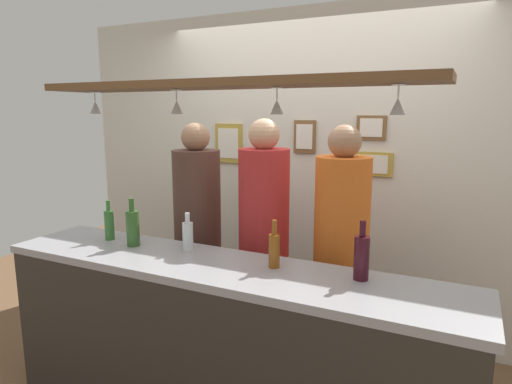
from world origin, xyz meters
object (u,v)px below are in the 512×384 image
Objects in this scene: picture_frame_upper_small at (371,128)px; picture_frame_lower_pair at (372,164)px; bottle_soda_clear at (188,235)px; person_right_orange_shirt at (341,235)px; bottle_beer_green_import at (109,224)px; bottle_beer_amber_tall at (274,249)px; picture_frame_crest at (305,137)px; bottle_wine_dark_red at (362,256)px; person_middle_red_shirt at (264,223)px; person_left_brown_shirt at (197,217)px; bottle_champagne_green at (133,227)px; picture_frame_caricature at (229,143)px.

picture_frame_upper_small is 0.73× the size of picture_frame_lower_pair.
bottle_soda_clear is 1.05× the size of picture_frame_upper_small.
bottle_soda_clear is at bearing -148.20° from person_right_orange_shirt.
bottle_soda_clear is 0.88× the size of bottle_beer_green_import.
bottle_beer_amber_tall is 1.45m from picture_frame_crest.
bottle_wine_dark_red reaches higher than bottle_beer_amber_tall.
bottle_beer_amber_tall is 1.18× the size of picture_frame_upper_small.
bottle_beer_amber_tall is (-0.22, -0.54, 0.03)m from person_right_orange_shirt.
person_right_orange_shirt is at bearing 0.00° from person_middle_red_shirt.
bottle_beer_green_import is at bearing -176.54° from bottle_soda_clear.
person_left_brown_shirt is at bearing 117.66° from bottle_soda_clear.
bottle_champagne_green is 1.41m from picture_frame_caricature.
picture_frame_upper_small is at bearing 0.00° from picture_frame_caricature.
person_right_orange_shirt is at bearing -55.54° from picture_frame_crest.
picture_frame_lower_pair reaches higher than bottle_beer_amber_tall.
bottle_beer_amber_tall is 0.58m from bottle_soda_clear.
picture_frame_caricature is at bearing 147.91° from person_right_orange_shirt.
person_right_orange_shirt is at bearing -89.67° from picture_frame_upper_small.
bottle_beer_amber_tall is at bearing -4.37° from bottle_soda_clear.
bottle_beer_green_import is 0.76× the size of picture_frame_caricature.
picture_frame_crest is at bearing 120.96° from bottle_wine_dark_red.
person_middle_red_shirt is 0.85m from bottle_champagne_green.
picture_frame_lower_pair is (0.82, 1.27, 0.34)m from bottle_soda_clear.
person_middle_red_shirt is 6.73× the size of picture_frame_crest.
bottle_beer_green_import is at bearing -137.10° from picture_frame_lower_pair.
bottle_beer_amber_tall is 0.87× the size of bottle_champagne_green.
person_right_orange_shirt reaches higher than bottle_wine_dark_red.
person_middle_red_shirt is at bearing -180.00° from person_right_orange_shirt.
person_right_orange_shirt is 6.61× the size of picture_frame_crest.
person_middle_red_shirt reaches higher than bottle_wine_dark_red.
picture_frame_lower_pair is (1.41, 1.31, 0.32)m from bottle_beer_green_import.
picture_frame_caricature is at bearing 180.00° from picture_frame_lower_pair.
picture_frame_upper_small is at bearing 36.22° from person_left_brown_shirt.
bottle_soda_clear is at bearing 3.46° from bottle_beer_green_import.
person_left_brown_shirt is 0.56m from bottle_soda_clear.
picture_frame_caricature is (-0.08, 1.34, 0.43)m from bottle_champagne_green.
person_middle_red_shirt is at bearing -89.99° from picture_frame_crest.
picture_frame_lower_pair is (0.02, 0.77, 0.36)m from person_right_orange_shirt.
picture_frame_caricature is at bearing 93.21° from bottle_champagne_green.
person_middle_red_shirt reaches higher than bottle_soda_clear.
picture_frame_crest is (0.70, 0.00, 0.08)m from picture_frame_caricature.
person_middle_red_shirt is 1.02× the size of person_right_orange_shirt.
bottle_beer_green_import is 0.87× the size of bottle_wine_dark_red.
picture_frame_crest is at bearing 78.01° from bottle_soda_clear.
bottle_beer_amber_tall is at bearing 1.72° from bottle_champagne_green.
person_left_brown_shirt is 1.09m from picture_frame_crest.
person_middle_red_shirt is 1.12m from picture_frame_upper_small.
picture_frame_upper_small reaches higher than person_middle_red_shirt.
bottle_wine_dark_red is at bearing -0.69° from bottle_soda_clear.
bottle_champagne_green is at bearing -9.25° from bottle_beer_green_import.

